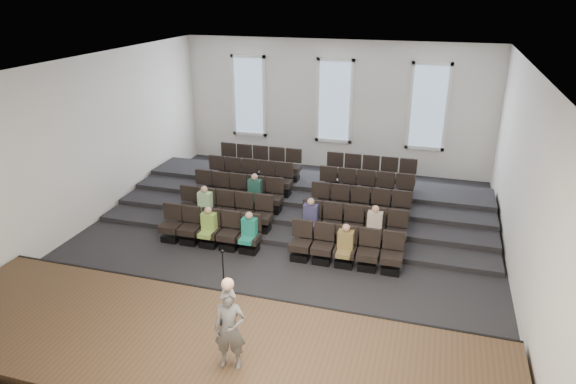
# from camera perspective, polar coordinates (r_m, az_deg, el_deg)

# --- Properties ---
(ground) EXTENTS (14.00, 14.00, 0.00)m
(ground) POSITION_cam_1_polar(r_m,az_deg,el_deg) (14.59, -0.77, -5.95)
(ground) COLOR #232326
(ground) RESTS_ON ground
(ceiling) EXTENTS (12.00, 14.00, 0.02)m
(ceiling) POSITION_cam_1_polar(r_m,az_deg,el_deg) (13.01, -0.89, 13.93)
(ceiling) COLOR white
(ceiling) RESTS_ON ground
(wall_back) EXTENTS (12.00, 0.04, 5.00)m
(wall_back) POSITION_cam_1_polar(r_m,az_deg,el_deg) (20.17, 5.20, 9.49)
(wall_back) COLOR silver
(wall_back) RESTS_ON ground
(wall_front) EXTENTS (12.00, 0.04, 5.00)m
(wall_front) POSITION_cam_1_polar(r_m,az_deg,el_deg) (7.84, -16.67, -12.63)
(wall_front) COLOR silver
(wall_front) RESTS_ON ground
(wall_left) EXTENTS (0.04, 14.00, 5.00)m
(wall_left) POSITION_cam_1_polar(r_m,az_deg,el_deg) (16.36, -21.48, 5.08)
(wall_left) COLOR silver
(wall_left) RESTS_ON ground
(wall_right) EXTENTS (0.04, 14.00, 5.00)m
(wall_right) POSITION_cam_1_polar(r_m,az_deg,el_deg) (13.21, 24.96, 0.71)
(wall_right) COLOR silver
(wall_right) RESTS_ON ground
(stage) EXTENTS (11.80, 3.60, 0.50)m
(stage) POSITION_cam_1_polar(r_m,az_deg,el_deg) (10.49, -9.47, -17.26)
(stage) COLOR #46321E
(stage) RESTS_ON ground
(stage_lip) EXTENTS (11.80, 0.06, 0.52)m
(stage_lip) POSITION_cam_1_polar(r_m,az_deg,el_deg) (11.77, -5.71, -12.14)
(stage_lip) COLOR black
(stage_lip) RESTS_ON ground
(risers) EXTENTS (11.80, 4.80, 0.60)m
(risers) POSITION_cam_1_polar(r_m,az_deg,el_deg) (17.27, 2.35, -0.64)
(risers) COLOR #232326
(risers) RESTS_ON ground
(seating_rows) EXTENTS (6.80, 4.70, 1.67)m
(seating_rows) POSITION_cam_1_polar(r_m,az_deg,el_deg) (15.63, 0.89, -1.20)
(seating_rows) COLOR black
(seating_rows) RESTS_ON ground
(windows) EXTENTS (8.44, 0.10, 3.24)m
(windows) POSITION_cam_1_polar(r_m,az_deg,el_deg) (20.06, 5.18, 10.01)
(windows) COLOR white
(windows) RESTS_ON wall_back
(audience) EXTENTS (5.45, 2.64, 1.10)m
(audience) POSITION_cam_1_polar(r_m,az_deg,el_deg) (14.42, -1.33, -2.82)
(audience) COLOR #87B046
(audience) RESTS_ON seating_rows
(speaker) EXTENTS (0.62, 0.47, 1.55)m
(speaker) POSITION_cam_1_polar(r_m,az_deg,el_deg) (9.29, -6.47, -14.91)
(speaker) COLOR #615F5C
(speaker) RESTS_ON stage
(mic_stand) EXTENTS (0.28, 0.28, 1.67)m
(mic_stand) POSITION_cam_1_polar(r_m,az_deg,el_deg) (10.49, -7.02, -12.03)
(mic_stand) COLOR black
(mic_stand) RESTS_ON stage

